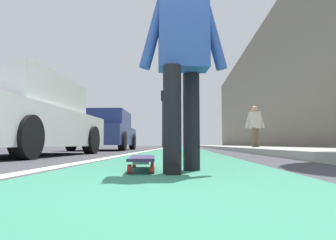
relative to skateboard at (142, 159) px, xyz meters
name	(u,v)px	position (x,y,z in m)	size (l,w,h in m)	color
ground_plane	(180,151)	(8.54, -0.22, -0.09)	(80.00, 80.00, 0.00)	#38383D
bike_lane_paint	(182,147)	(22.54, -0.22, -0.09)	(56.00, 1.91, 0.00)	#2D7256
lane_stripe_white	(166,148)	(18.54, 0.88, -0.09)	(52.00, 0.16, 0.01)	silver
sidewalk_curb	(235,147)	(16.54, -3.55, -0.03)	(52.00, 3.20, 0.13)	#9E9B93
building_facade	(263,91)	(20.54, -6.37, 4.18)	(40.00, 1.20, 8.55)	gray
skateboard	(142,159)	(0.00, 0.00, 0.00)	(0.86, 0.29, 0.11)	red
skater_person	(183,55)	(-0.15, -0.35, 0.84)	(0.48, 0.72, 1.64)	black
parked_car_near	(23,118)	(3.02, 2.70, 0.62)	(4.51, 2.01, 1.48)	silver
parked_car_mid	(105,131)	(9.08, 2.70, 0.63)	(4.32, 2.12, 1.50)	navy
traffic_light	(163,108)	(21.14, 1.28, 2.99)	(0.33, 0.28, 4.48)	#2D2D2D
pedestrian_distant	(255,125)	(8.63, -2.95, 0.84)	(0.46, 0.71, 1.63)	brown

